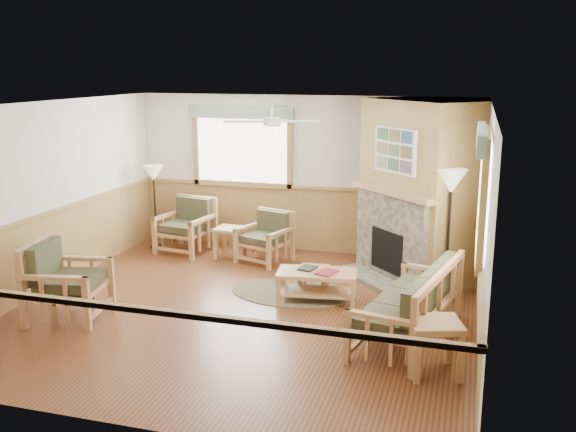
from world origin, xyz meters
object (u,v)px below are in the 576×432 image
(floor_lamp_left, at_px, (155,207))
(armchair_back_left, at_px, (185,226))
(end_table_chairs, at_px, (230,243))
(end_table_sofa, at_px, (434,348))
(armchair_left, at_px, (68,280))
(floor_lamp_right, at_px, (448,235))
(coffee_table, at_px, (317,286))
(sofa, at_px, (408,303))
(footstool, at_px, (314,279))
(armchair_back_right, at_px, (264,237))

(floor_lamp_left, bearing_deg, armchair_back_left, -9.04)
(end_table_chairs, height_order, end_table_sofa, end_table_sofa)
(armchair_back_left, xyz_separation_m, end_table_chairs, (0.87, -0.10, -0.20))
(armchair_left, bearing_deg, armchair_back_left, -13.10)
(armchair_left, distance_m, floor_lamp_right, 5.08)
(coffee_table, height_order, floor_lamp_left, floor_lamp_left)
(sofa, xyz_separation_m, footstool, (-1.47, 1.29, -0.27))
(coffee_table, height_order, end_table_sofa, end_table_sofa)
(armchair_back_right, relative_size, footstool, 2.00)
(armchair_back_left, height_order, armchair_left, armchair_left)
(sofa, bearing_deg, armchair_back_left, -110.34)
(armchair_left, bearing_deg, armchair_back_right, -39.16)
(sofa, relative_size, floor_lamp_left, 1.31)
(floor_lamp_right, bearing_deg, sofa, -103.40)
(armchair_back_left, height_order, floor_lamp_left, floor_lamp_left)
(coffee_table, xyz_separation_m, floor_lamp_left, (-3.41, 1.83, 0.53))
(end_table_sofa, relative_size, floor_lamp_right, 0.32)
(end_table_sofa, bearing_deg, floor_lamp_right, 90.00)
(armchair_back_left, bearing_deg, footstool, -17.36)
(armchair_back_right, distance_m, end_table_sofa, 4.44)
(armchair_back_right, xyz_separation_m, end_table_chairs, (-0.63, 0.06, -0.15))
(armchair_left, height_order, floor_lamp_left, floor_lamp_left)
(armchair_back_left, xyz_separation_m, coffee_table, (2.78, -1.73, -0.25))
(sofa, height_order, armchair_back_right, sofa)
(sofa, distance_m, armchair_left, 4.29)
(armchair_back_left, bearing_deg, floor_lamp_left, -179.36)
(footstool, height_order, floor_lamp_right, floor_lamp_right)
(armchair_back_left, height_order, end_table_sofa, armchair_back_left)
(armchair_left, distance_m, footstool, 3.35)
(armchair_left, bearing_deg, footstool, -67.22)
(coffee_table, distance_m, floor_lamp_right, 1.94)
(armchair_back_left, relative_size, armchair_back_right, 1.12)
(end_table_sofa, distance_m, footstool, 2.80)
(sofa, distance_m, floor_lamp_left, 5.48)
(end_table_chairs, height_order, floor_lamp_left, floor_lamp_left)
(end_table_sofa, xyz_separation_m, footstool, (-1.83, 2.11, -0.12))
(floor_lamp_left, bearing_deg, end_table_chairs, -7.73)
(armchair_back_right, bearing_deg, footstool, -27.52)
(coffee_table, distance_m, end_table_sofa, 2.43)
(footstool, xyz_separation_m, floor_lamp_left, (-3.27, 1.45, 0.57))
(floor_lamp_left, height_order, floor_lamp_right, floor_lamp_right)
(armchair_back_right, height_order, armchair_left, armchair_left)
(end_table_sofa, relative_size, floor_lamp_left, 0.39)
(end_table_chairs, height_order, footstool, end_table_chairs)
(end_table_chairs, relative_size, floor_lamp_right, 0.28)
(armchair_back_left, distance_m, floor_lamp_right, 4.64)
(sofa, height_order, end_table_chairs, sofa)
(end_table_chairs, distance_m, floor_lamp_left, 1.58)
(floor_lamp_left, bearing_deg, armchair_left, -81.62)
(sofa, relative_size, coffee_table, 1.81)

